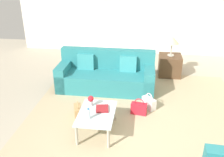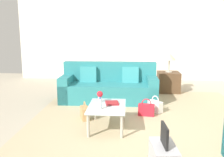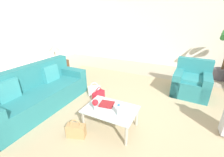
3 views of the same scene
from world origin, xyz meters
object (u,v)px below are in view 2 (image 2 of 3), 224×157
at_px(water_bottle, 100,104).
at_px(side_table, 168,82).
at_px(coffee_table, 107,109).
at_px(handbag_tan, 85,113).
at_px(coffee_table_book, 112,103).
at_px(flower_vase, 100,95).
at_px(handbag_red, 146,110).
at_px(handbag_white, 155,106).
at_px(table_lamp, 169,57).
at_px(couch, 109,88).

bearing_deg(water_bottle, side_table, 151.93).
relative_size(coffee_table, handbag_tan, 2.59).
distance_m(coffee_table_book, handbag_tan, 0.70).
height_order(flower_vase, side_table, flower_vase).
xyz_separation_m(side_table, handbag_red, (2.10, -0.76, -0.15)).
bearing_deg(handbag_white, coffee_table_book, -45.99).
height_order(coffee_table_book, handbag_tan, coffee_table_book).
relative_size(coffee_table_book, flower_vase, 1.23).
height_order(coffee_table, table_lamp, table_lamp).
relative_size(couch, side_table, 3.90).
distance_m(water_bottle, coffee_table_book, 0.38).
distance_m(coffee_table, handbag_red, 1.04).
height_order(couch, side_table, couch).
bearing_deg(flower_vase, handbag_tan, -122.51).
height_order(coffee_table, flower_vase, flower_vase).
relative_size(water_bottle, side_table, 0.34).
distance_m(table_lamp, handbag_white, 2.11).
bearing_deg(handbag_tan, handbag_white, 110.52).
distance_m(coffee_table, coffee_table_book, 0.16).
height_order(flower_vase, handbag_white, flower_vase).
xyz_separation_m(handbag_tan, handbag_white, (-0.53, 1.42, 0.00)).
bearing_deg(handbag_white, handbag_red, -39.10).
bearing_deg(table_lamp, handbag_red, -19.95).
relative_size(flower_vase, handbag_red, 0.57).
xyz_separation_m(couch, coffee_table_book, (1.68, 0.18, 0.11)).
xyz_separation_m(coffee_table, coffee_table_book, (-0.12, 0.08, 0.07)).
bearing_deg(table_lamp, couch, -57.88).
height_order(coffee_table, side_table, side_table).
distance_m(water_bottle, table_lamp, 3.43).
bearing_deg(handbag_red, handbag_white, 140.90).
bearing_deg(couch, table_lamp, 122.12).
xyz_separation_m(side_table, handbag_tan, (2.38, -1.97, -0.15)).
bearing_deg(coffee_table, coffee_table_book, 146.31).
bearing_deg(coffee_table, handbag_white, 135.32).
height_order(couch, handbag_red, couch).
bearing_deg(handbag_white, couch, -128.83).
relative_size(table_lamp, handbag_white, 1.47).
bearing_deg(handbag_white, flower_vase, -56.12).
relative_size(water_bottle, table_lamp, 0.39).
relative_size(flower_vase, handbag_white, 0.57).
distance_m(coffee_table, handbag_tan, 0.67).
height_order(handbag_tan, handbag_white, same).
height_order(side_table, handbag_red, side_table).
height_order(table_lamp, handbag_red, table_lamp).
bearing_deg(side_table, water_bottle, -28.07).
xyz_separation_m(side_table, table_lamp, (0.00, 0.00, 0.70)).
bearing_deg(table_lamp, water_bottle, -28.07).
bearing_deg(coffee_table_book, side_table, 142.33).
height_order(couch, coffee_table, couch).
bearing_deg(table_lamp, coffee_table, -28.18).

